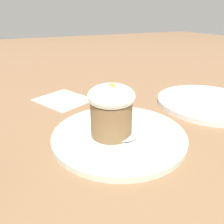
{
  "coord_description": "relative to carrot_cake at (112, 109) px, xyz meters",
  "views": [
    {
      "loc": [
        0.32,
        -0.17,
        0.22
      ],
      "look_at": [
        0.0,
        -0.02,
        0.06
      ],
      "focal_mm": 35.0,
      "sensor_mm": 36.0,
      "label": 1
    }
  ],
  "objects": [
    {
      "name": "spoon",
      "position": [
        0.02,
        0.03,
        -0.05
      ],
      "size": [
        0.04,
        0.14,
        0.01
      ],
      "color": "#B7B7BC",
      "rests_on": "dessert_plate"
    },
    {
      "name": "side_plate",
      "position": [
        -0.05,
        0.3,
        -0.06
      ],
      "size": [
        0.26,
        0.26,
        0.01
      ],
      "color": "white",
      "rests_on": "ground_plane"
    },
    {
      "name": "dessert_plate",
      "position": [
        -0.0,
        0.02,
        -0.06
      ],
      "size": [
        0.26,
        0.26,
        0.01
      ],
      "color": "silver",
      "rests_on": "ground_plane"
    },
    {
      "name": "ground_plane",
      "position": [
        -0.0,
        0.02,
        -0.06
      ],
      "size": [
        4.0,
        4.0,
        0.0
      ],
      "primitive_type": "plane",
      "color": "#846042"
    },
    {
      "name": "carrot_cake",
      "position": [
        0.0,
        0.0,
        0.0
      ],
      "size": [
        0.09,
        0.09,
        0.1
      ],
      "color": "olive",
      "rests_on": "dessert_plate"
    },
    {
      "name": "paper_napkin",
      "position": [
        -0.25,
        -0.03,
        -0.06
      ],
      "size": [
        0.17,
        0.16,
        0.0
      ],
      "color": "white",
      "rests_on": "ground_plane"
    }
  ]
}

